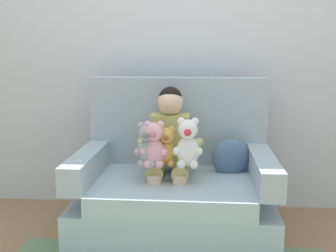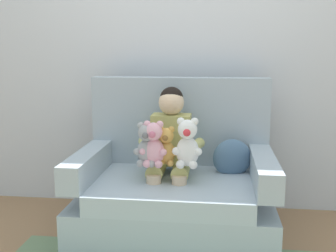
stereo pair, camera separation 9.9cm
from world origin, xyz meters
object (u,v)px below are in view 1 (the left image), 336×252
object	(u,v)px
seated_child	(169,143)
plush_white	(188,144)
plush_grey	(147,146)
plush_pink	(154,145)
plush_honey	(166,147)
armchair	(175,188)
throw_pillow	(231,157)

from	to	relation	value
seated_child	plush_white	distance (m)	0.22
plush_grey	plush_pink	bearing A→B (deg)	-15.14
plush_honey	plush_pink	size ratio (longest dim) A/B	0.86
armchair	plush_pink	bearing A→B (deg)	-122.98
seated_child	plush_grey	distance (m)	0.22
plush_grey	throw_pillow	distance (m)	0.62
plush_white	plush_grey	bearing A→B (deg)	-166.73
seated_child	plush_grey	bearing A→B (deg)	-130.49
plush_honey	plush_grey	xyz separation A→B (m)	(-0.12, -0.03, 0.01)
armchair	seated_child	distance (m)	0.31
plush_pink	throw_pillow	world-z (taller)	plush_pink
plush_white	throw_pillow	size ratio (longest dim) A/B	1.19
seated_child	plush_pink	bearing A→B (deg)	-119.47
plush_honey	plush_white	bearing A→B (deg)	9.44
plush_grey	throw_pillow	size ratio (longest dim) A/B	1.06
seated_child	plush_honey	bearing A→B (deg)	-99.18
seated_child	plush_honey	distance (m)	0.15
plush_pink	plush_white	xyz separation A→B (m)	(0.21, 0.01, 0.01)
plush_white	throw_pillow	distance (m)	0.42
plush_honey	throw_pillow	size ratio (longest dim) A/B	0.95
armchair	plush_honey	size ratio (longest dim) A/B	5.14
plush_grey	throw_pillow	world-z (taller)	plush_grey
armchair	seated_child	size ratio (longest dim) A/B	1.54
armchair	throw_pillow	distance (m)	0.43
plush_honey	plush_pink	xyz separation A→B (m)	(-0.07, -0.04, 0.02)
seated_child	plush_grey	world-z (taller)	seated_child
plush_honey	plush_white	xyz separation A→B (m)	(0.14, -0.03, 0.03)
plush_pink	plush_white	world-z (taller)	plush_white
plush_white	plush_grey	world-z (taller)	plush_white
plush_honey	plush_white	distance (m)	0.14
seated_child	throw_pillow	xyz separation A→B (m)	(0.41, 0.10, -0.11)
plush_white	plush_honey	bearing A→B (deg)	-179.62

